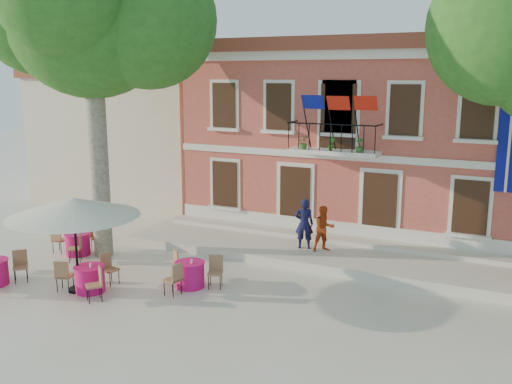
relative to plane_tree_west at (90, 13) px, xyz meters
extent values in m
plane|color=beige|center=(4.86, -1.30, -8.09)|extent=(90.00, 90.00, 0.00)
cube|color=#BE6344|center=(6.86, 8.70, -4.59)|extent=(13.00, 8.00, 7.00)
cube|color=brown|center=(6.86, 8.70, -0.84)|extent=(13.50, 8.50, 0.50)
cube|color=silver|center=(6.86, 4.75, -1.24)|extent=(13.30, 0.35, 0.35)
cube|color=silver|center=(6.86, 4.25, -4.59)|extent=(3.20, 0.90, 0.15)
cube|color=black|center=(6.86, 3.85, -3.59)|extent=(3.20, 0.04, 0.04)
cube|color=#0C1288|center=(12.46, 4.64, -3.79)|extent=(0.70, 0.05, 3.60)
cube|color=navy|center=(5.96, 3.50, -2.84)|extent=(0.76, 0.27, 0.47)
cube|color=red|center=(6.86, 3.50, -2.84)|extent=(0.76, 0.29, 0.47)
cube|color=red|center=(7.76, 3.50, -2.84)|extent=(0.76, 0.27, 0.47)
imported|color=#26591E|center=(5.86, 3.95, -4.27)|extent=(0.43, 0.37, 0.48)
imported|color=#26591E|center=(6.86, 3.95, -4.27)|extent=(0.26, 0.21, 0.48)
imported|color=#26591E|center=(7.86, 3.95, -4.27)|extent=(0.27, 0.27, 0.48)
cube|color=beige|center=(-4.64, 9.70, -5.09)|extent=(9.00, 9.00, 6.00)
cube|color=brown|center=(-4.64, 9.70, -1.89)|extent=(9.40, 9.40, 0.40)
cube|color=silver|center=(6.86, 3.10, -7.94)|extent=(14.00, 3.40, 0.30)
cylinder|color=#A59E84|center=(0.00, 0.00, -4.60)|extent=(0.64, 0.64, 6.97)
sphere|color=#21541A|center=(0.00, 0.00, 0.08)|extent=(5.58, 5.58, 5.58)
cylinder|color=black|center=(1.60, -2.96, -8.05)|extent=(0.59, 0.59, 0.08)
cylinder|color=black|center=(1.60, -2.96, -6.86)|extent=(0.07, 0.07, 2.45)
cone|color=silver|center=(1.60, -2.96, -5.59)|extent=(3.72, 3.72, 0.54)
imported|color=#101136|center=(6.34, 2.87, -6.92)|extent=(0.73, 0.58, 1.74)
imported|color=#C64417|center=(7.04, 2.89, -7.01)|extent=(0.95, 0.94, 1.55)
cube|color=#A07250|center=(-0.50, -3.15, -7.61)|extent=(0.59, 0.59, 0.95)
cylinder|color=#C61274|center=(1.96, -2.87, -7.71)|extent=(0.84, 0.84, 0.75)
cylinder|color=#C61274|center=(1.96, -2.87, -7.33)|extent=(0.90, 0.90, 0.02)
cube|color=#A07250|center=(2.09, -2.13, -7.61)|extent=(0.48, 0.48, 0.95)
cube|color=#A07250|center=(1.26, -3.13, -7.61)|extent=(0.54, 0.54, 0.95)
cube|color=#A07250|center=(2.54, -3.35, -7.61)|extent=(0.59, 0.59, 0.95)
cylinder|color=#C61274|center=(-0.82, -0.38, -7.71)|extent=(0.84, 0.84, 0.75)
cylinder|color=#C61274|center=(-0.82, -0.38, -7.33)|extent=(0.90, 0.90, 0.02)
cube|color=#A07250|center=(-0.52, 0.31, -7.61)|extent=(0.55, 0.55, 0.95)
cube|color=#A07250|center=(-1.57, -0.46, -7.61)|extent=(0.46, 0.46, 0.95)
cube|color=#A07250|center=(-0.38, -0.98, -7.61)|extent=(0.59, 0.59, 0.95)
cylinder|color=#C61274|center=(4.36, -1.30, -7.71)|extent=(0.84, 0.84, 0.75)
cylinder|color=#C61274|center=(4.36, -1.30, -7.33)|extent=(0.90, 0.90, 0.02)
cube|color=#A07250|center=(4.25, -2.04, -7.61)|extent=(0.48, 0.48, 0.95)
cube|color=#A07250|center=(5.06, -1.02, -7.61)|extent=(0.54, 0.54, 0.95)
cube|color=#A07250|center=(3.78, -0.83, -7.61)|extent=(0.59, 0.59, 0.95)
camera|label=1|loc=(13.08, -14.78, -1.91)|focal=40.00mm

